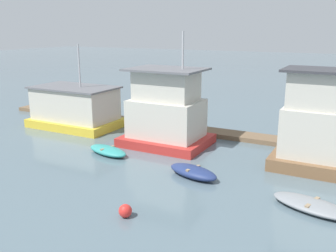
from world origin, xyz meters
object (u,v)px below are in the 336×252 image
Objects in this scene: houseboat_red at (166,112)px; houseboat_yellow at (75,108)px; dinghy_teal at (108,151)px; buoy_red at (125,211)px; mooring_post_near_left at (294,140)px; dinghy_navy at (193,172)px; mooring_post_centre at (287,140)px; dinghy_grey at (312,205)px.

houseboat_yellow is at bearing 174.22° from houseboat_red.
dinghy_teal is 7.77m from buoy_red.
houseboat_yellow reaches higher than buoy_red.
mooring_post_near_left is 12.37m from buoy_red.
houseboat_yellow is at bearing 157.18° from dinghy_navy.
houseboat_yellow is 7.40m from dinghy_teal.
dinghy_navy reaches higher than dinghy_teal.
dinghy_navy is at bearing -118.86° from mooring_post_near_left.
houseboat_red reaches higher than dinghy_navy.
dinghy_navy is 5.63× the size of buoy_red.
houseboat_red is at bearing -160.53° from mooring_post_centre.
dinghy_grey is 6.75× the size of buoy_red.
houseboat_red reaches higher than dinghy_grey.
buoy_red is at bearing -108.67° from mooring_post_centre.
mooring_post_near_left is 0.40m from mooring_post_centre.
houseboat_yellow is 15.19m from mooring_post_centre.
dinghy_teal is 2.43× the size of mooring_post_near_left.
mooring_post_near_left reaches higher than dinghy_teal.
dinghy_teal is at bearing -148.61° from mooring_post_near_left.
dinghy_grey is 7.86m from mooring_post_near_left.
buoy_red is at bearing -110.44° from mooring_post_near_left.
houseboat_yellow is 5.16× the size of mooring_post_near_left.
dinghy_teal is at bearing 171.20° from dinghy_grey.
mooring_post_centre is (15.08, 1.64, -0.82)m from houseboat_yellow.
dinghy_grey is at bearing -28.49° from houseboat_red.
houseboat_yellow is 15.59m from mooring_post_near_left.
mooring_post_near_left is at bearing 31.39° from dinghy_teal.
dinghy_navy is 2.39× the size of mooring_post_centre.
mooring_post_near_left is (15.49, 1.64, -0.81)m from houseboat_yellow.
dinghy_teal is (-2.12, -3.33, -1.86)m from houseboat_red.
mooring_post_centre is at bearing 19.47° from houseboat_red.
dinghy_grey is (9.42, -5.11, -1.88)m from houseboat_red.
houseboat_red is 4.36m from dinghy_teal.
houseboat_red is 1.95× the size of dinghy_grey.
mooring_post_centre reaches higher than dinghy_teal.
dinghy_grey is 7.97m from mooring_post_centre.
mooring_post_near_left is at bearing 6.04° from houseboat_yellow.
dinghy_teal is at bearing 171.90° from dinghy_navy.
dinghy_navy is 7.38m from mooring_post_centre.
dinghy_grey is at bearing -8.80° from dinghy_teal.
mooring_post_near_left is (-2.05, 7.57, 0.43)m from dinghy_grey.
dinghy_navy is (11.84, -4.98, -1.17)m from houseboat_yellow.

